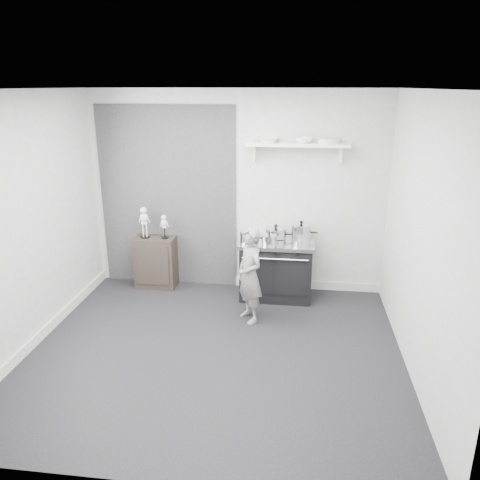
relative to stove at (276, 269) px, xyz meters
name	(u,v)px	position (x,y,z in m)	size (l,w,h in m)	color
ground	(214,351)	(-0.58, -1.48, -0.40)	(4.00, 4.00, 0.00)	black
room_shell	(205,200)	(-0.67, -1.33, 1.24)	(4.02, 3.62, 2.71)	#B0B0AD
wall_shelf	(297,145)	(0.22, 0.20, 1.61)	(1.30, 0.26, 0.24)	white
stove	(276,269)	(0.00, 0.00, 0.00)	(0.98, 0.62, 0.79)	black
side_cabinet	(156,262)	(-1.70, 0.13, -0.04)	(0.56, 0.32, 0.72)	black
child	(250,275)	(-0.28, -0.71, 0.19)	(0.43, 0.28, 1.17)	gray
pot_front_left	(249,237)	(-0.35, -0.12, 0.47)	(0.33, 0.24, 0.20)	silver
pot_back_left	(276,233)	(-0.02, 0.11, 0.47)	(0.37, 0.29, 0.20)	silver
pot_back_right	(301,231)	(0.31, 0.13, 0.50)	(0.35, 0.27, 0.26)	silver
pot_front_center	(269,240)	(-0.09, -0.14, 0.46)	(0.29, 0.20, 0.16)	silver
skeleton_full	(144,220)	(-1.83, 0.13, 0.58)	(0.14, 0.09, 0.50)	beige
skeleton_torso	(164,225)	(-1.55, 0.13, 0.52)	(0.11, 0.07, 0.38)	beige
bowl_large	(268,140)	(-0.15, 0.19, 1.68)	(0.28, 0.28, 0.07)	white
bowl_small	(304,140)	(0.30, 0.19, 1.68)	(0.22, 0.22, 0.07)	white
plate_stack	(329,141)	(0.60, 0.19, 1.67)	(0.27, 0.27, 0.06)	silver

